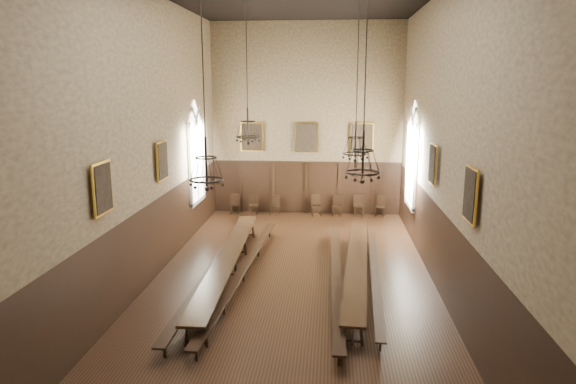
# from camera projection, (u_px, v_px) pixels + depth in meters

# --- Properties ---
(floor) EXTENTS (9.00, 18.00, 0.02)m
(floor) POSITION_uv_depth(u_px,v_px,m) (292.00, 283.00, 16.32)
(floor) COLOR black
(floor) RESTS_ON ground
(wall_back) EXTENTS (9.00, 0.02, 9.00)m
(wall_back) POSITION_uv_depth(u_px,v_px,m) (307.00, 120.00, 24.16)
(wall_back) COLOR #94815B
(wall_back) RESTS_ON ground
(wall_front) EXTENTS (9.00, 0.02, 9.00)m
(wall_front) POSITION_uv_depth(u_px,v_px,m) (239.00, 218.00, 6.60)
(wall_front) COLOR #94815B
(wall_front) RESTS_ON ground
(wall_left) EXTENTS (0.02, 18.00, 9.00)m
(wall_left) POSITION_uv_depth(u_px,v_px,m) (146.00, 140.00, 15.75)
(wall_left) COLOR #94815B
(wall_left) RESTS_ON ground
(wall_right) EXTENTS (0.02, 18.00, 9.00)m
(wall_right) POSITION_uv_depth(u_px,v_px,m) (446.00, 143.00, 15.01)
(wall_right) COLOR #94815B
(wall_right) RESTS_ON ground
(wainscot_panelling) EXTENTS (9.00, 18.00, 2.50)m
(wainscot_panelling) POSITION_uv_depth(u_px,v_px,m) (292.00, 245.00, 16.05)
(wainscot_panelling) COLOR black
(wainscot_panelling) RESTS_ON floor
(table_left) EXTENTS (0.95, 9.98, 0.78)m
(table_left) POSITION_uv_depth(u_px,v_px,m) (228.00, 266.00, 16.62)
(table_left) COLOR black
(table_left) RESTS_ON floor
(table_right) EXTENTS (1.24, 9.11, 0.71)m
(table_right) POSITION_uv_depth(u_px,v_px,m) (356.00, 271.00, 16.29)
(table_right) COLOR black
(table_right) RESTS_ON floor
(bench_left_outer) EXTENTS (0.37, 10.32, 0.46)m
(bench_left_outer) POSITION_uv_depth(u_px,v_px,m) (213.00, 272.00, 16.40)
(bench_left_outer) COLOR black
(bench_left_outer) RESTS_ON floor
(bench_left_inner) EXTENTS (0.87, 10.55, 0.47)m
(bench_left_inner) POSITION_uv_depth(u_px,v_px,m) (244.00, 272.00, 16.34)
(bench_left_inner) COLOR black
(bench_left_inner) RESTS_ON floor
(bench_right_inner) EXTENTS (0.35, 10.31, 0.46)m
(bench_right_inner) POSITION_uv_depth(u_px,v_px,m) (336.00, 275.00, 16.09)
(bench_right_inner) COLOR black
(bench_right_inner) RESTS_ON floor
(bench_right_outer) EXTENTS (0.72, 9.01, 0.41)m
(bench_right_outer) POSITION_uv_depth(u_px,v_px,m) (375.00, 276.00, 16.10)
(bench_right_outer) COLOR black
(bench_right_outer) RESTS_ON floor
(chair_0) EXTENTS (0.46, 0.46, 0.95)m
(chair_0) POSITION_uv_depth(u_px,v_px,m) (235.00, 208.00, 24.83)
(chair_0) COLOR black
(chair_0) RESTS_ON floor
(chair_1) EXTENTS (0.43, 0.43, 0.95)m
(chair_1) POSITION_uv_depth(u_px,v_px,m) (253.00, 208.00, 24.73)
(chair_1) COLOR black
(chair_1) RESTS_ON floor
(chair_2) EXTENTS (0.48, 0.48, 0.93)m
(chair_2) POSITION_uv_depth(u_px,v_px,m) (275.00, 209.00, 24.66)
(chair_2) COLOR black
(chair_2) RESTS_ON floor
(chair_4) EXTENTS (0.49, 0.49, 0.97)m
(chair_4) POSITION_uv_depth(u_px,v_px,m) (316.00, 209.00, 24.51)
(chair_4) COLOR black
(chair_4) RESTS_ON floor
(chair_5) EXTENTS (0.49, 0.49, 0.96)m
(chair_5) POSITION_uv_depth(u_px,v_px,m) (337.00, 210.00, 24.44)
(chair_5) COLOR black
(chair_5) RESTS_ON floor
(chair_6) EXTENTS (0.46, 0.46, 1.00)m
(chair_6) POSITION_uv_depth(u_px,v_px,m) (359.00, 210.00, 24.44)
(chair_6) COLOR black
(chair_6) RESTS_ON floor
(chair_7) EXTENTS (0.52, 0.52, 0.96)m
(chair_7) POSITION_uv_depth(u_px,v_px,m) (380.00, 210.00, 24.36)
(chair_7) COLOR black
(chair_7) RESTS_ON floor
(chandelier_back_left) EXTENTS (0.85, 0.85, 4.84)m
(chandelier_back_left) POSITION_uv_depth(u_px,v_px,m) (248.00, 128.00, 18.38)
(chandelier_back_left) COLOR black
(chandelier_back_left) RESTS_ON ceiling
(chandelier_back_right) EXTENTS (0.87, 0.87, 5.33)m
(chandelier_back_right) POSITION_uv_depth(u_px,v_px,m) (356.00, 144.00, 17.60)
(chandelier_back_right) COLOR black
(chandelier_back_right) RESTS_ON ceiling
(chandelier_front_left) EXTENTS (0.86, 0.86, 5.31)m
(chandelier_front_left) POSITION_uv_depth(u_px,v_px,m) (206.00, 166.00, 12.74)
(chandelier_front_left) COLOR black
(chandelier_front_left) RESTS_ON ceiling
(chandelier_front_right) EXTENTS (0.88, 0.88, 5.19)m
(chandelier_front_right) POSITION_uv_depth(u_px,v_px,m) (363.00, 159.00, 13.08)
(chandelier_front_right) COLOR black
(chandelier_front_right) RESTS_ON ceiling
(portrait_back_0) EXTENTS (1.10, 0.12, 1.40)m
(portrait_back_0) POSITION_uv_depth(u_px,v_px,m) (252.00, 137.00, 24.41)
(portrait_back_0) COLOR gold
(portrait_back_0) RESTS_ON wall_back
(portrait_back_1) EXTENTS (1.10, 0.12, 1.40)m
(portrait_back_1) POSITION_uv_depth(u_px,v_px,m) (306.00, 137.00, 24.20)
(portrait_back_1) COLOR gold
(portrait_back_1) RESTS_ON wall_back
(portrait_back_2) EXTENTS (1.10, 0.12, 1.40)m
(portrait_back_2) POSITION_uv_depth(u_px,v_px,m) (362.00, 138.00, 23.99)
(portrait_back_2) COLOR gold
(portrait_back_2) RESTS_ON wall_back
(portrait_left_0) EXTENTS (0.12, 1.00, 1.30)m
(portrait_left_0) POSITION_uv_depth(u_px,v_px,m) (162.00, 161.00, 16.88)
(portrait_left_0) COLOR gold
(portrait_left_0) RESTS_ON wall_left
(portrait_left_1) EXTENTS (0.12, 1.00, 1.30)m
(portrait_left_1) POSITION_uv_depth(u_px,v_px,m) (102.00, 188.00, 12.49)
(portrait_left_1) COLOR gold
(portrait_left_1) RESTS_ON wall_left
(portrait_right_0) EXTENTS (0.12, 1.00, 1.30)m
(portrait_right_0) POSITION_uv_depth(u_px,v_px,m) (433.00, 164.00, 16.16)
(portrait_right_0) COLOR gold
(portrait_right_0) RESTS_ON wall_right
(portrait_right_1) EXTENTS (0.12, 1.00, 1.30)m
(portrait_right_1) POSITION_uv_depth(u_px,v_px,m) (471.00, 195.00, 11.77)
(portrait_right_1) COLOR gold
(portrait_right_1) RESTS_ON wall_right
(window_right) EXTENTS (0.20, 2.20, 4.60)m
(window_right) POSITION_uv_depth(u_px,v_px,m) (412.00, 154.00, 20.60)
(window_right) COLOR white
(window_right) RESTS_ON wall_right
(window_left) EXTENTS (0.20, 2.20, 4.60)m
(window_left) POSITION_uv_depth(u_px,v_px,m) (196.00, 152.00, 21.33)
(window_left) COLOR white
(window_left) RESTS_ON wall_left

